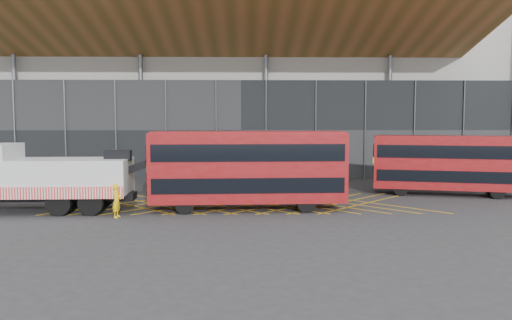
{
  "coord_description": "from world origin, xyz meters",
  "views": [
    {
      "loc": [
        2.37,
        -28.84,
        4.91
      ],
      "look_at": [
        3.0,
        1.5,
        2.4
      ],
      "focal_mm": 35.0,
      "sensor_mm": 36.0,
      "label": 1
    }
  ],
  "objects_px": {
    "recovery_truck": "(21,174)",
    "bus_towed": "(248,166)",
    "worker": "(117,201)",
    "bus_second": "(449,162)"
  },
  "relations": [
    {
      "from": "bus_second",
      "to": "worker",
      "type": "height_order",
      "value": "bus_second"
    },
    {
      "from": "recovery_truck",
      "to": "bus_second",
      "type": "bearing_deg",
      "value": 10.21
    },
    {
      "from": "recovery_truck",
      "to": "bus_towed",
      "type": "height_order",
      "value": "recovery_truck"
    },
    {
      "from": "bus_towed",
      "to": "worker",
      "type": "bearing_deg",
      "value": -165.61
    },
    {
      "from": "recovery_truck",
      "to": "bus_towed",
      "type": "distance_m",
      "value": 11.95
    },
    {
      "from": "bus_towed",
      "to": "recovery_truck",
      "type": "bearing_deg",
      "value": 179.27
    },
    {
      "from": "recovery_truck",
      "to": "worker",
      "type": "bearing_deg",
      "value": -18.35
    },
    {
      "from": "recovery_truck",
      "to": "worker",
      "type": "distance_m",
      "value": 5.76
    },
    {
      "from": "recovery_truck",
      "to": "bus_towed",
      "type": "xyz_separation_m",
      "value": [
        11.94,
        0.33,
        0.35
      ]
    },
    {
      "from": "bus_second",
      "to": "worker",
      "type": "bearing_deg",
      "value": -146.4
    }
  ]
}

